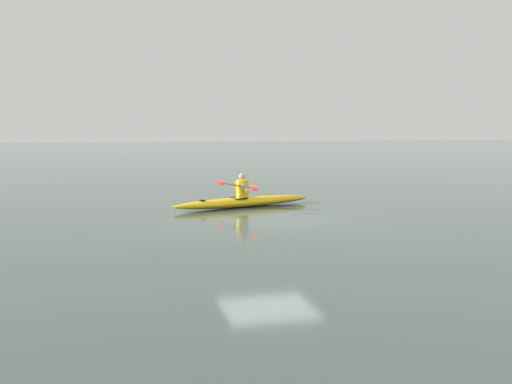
{
  "coord_description": "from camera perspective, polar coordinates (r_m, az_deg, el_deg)",
  "views": [
    {
      "loc": [
        4.36,
        15.71,
        2.53
      ],
      "look_at": [
        0.89,
        2.15,
        1.0
      ],
      "focal_mm": 42.71,
      "sensor_mm": 36.0,
      "label": 1
    }
  ],
  "objects": [
    {
      "name": "kayaker",
      "position": [
        18.92,
        -1.34,
        0.46
      ],
      "size": [
        0.77,
        2.36,
        0.75
      ],
      "color": "yellow",
      "rests_on": "kayak"
    },
    {
      "name": "ground_plane",
      "position": [
        16.5,
        1.16,
        -2.58
      ],
      "size": [
        160.0,
        160.0,
        0.0
      ],
      "primitive_type": "plane",
      "color": "#384742"
    },
    {
      "name": "kayak",
      "position": [
        19.01,
        -1.16,
        -0.94
      ],
      "size": [
        4.79,
        2.05,
        0.31
      ],
      "color": "#EAB214",
      "rests_on": "ground"
    }
  ]
}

